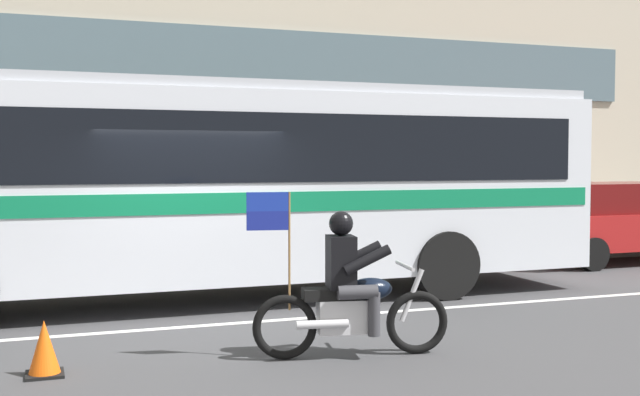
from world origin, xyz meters
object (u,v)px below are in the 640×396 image
transit_bus (221,175)px  parked_sedan_curbside (621,221)px  motorcycle_with_rider (350,295)px  traffic_cone (44,350)px

transit_bus → parked_sedan_curbside: transit_bus is taller
transit_bus → motorcycle_with_rider: (0.51, -3.87, -1.22)m
motorcycle_with_rider → traffic_cone: 3.13m
parked_sedan_curbside → transit_bus: bearing=-170.9°
transit_bus → traffic_cone: 4.67m
motorcycle_with_rider → transit_bus: bearing=97.4°
transit_bus → motorcycle_with_rider: 4.09m
motorcycle_with_rider → parked_sedan_curbside: bearing=32.7°
traffic_cone → transit_bus: bearing=53.9°
motorcycle_with_rider → parked_sedan_curbside: (8.18, 5.26, 0.18)m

